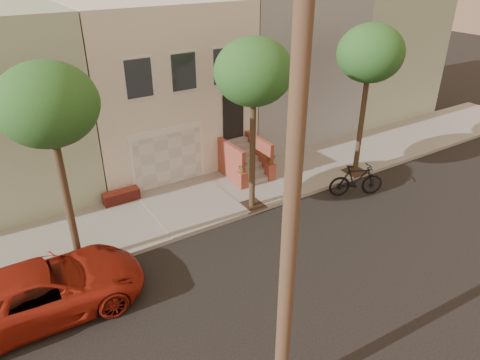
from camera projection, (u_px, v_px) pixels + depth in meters
ground at (295, 273)px, 13.73m from camera, size 90.00×90.00×0.00m
sidewalk at (211, 198)px, 17.70m from camera, size 40.00×3.70×0.15m
house_row at (147, 78)px, 20.42m from camera, size 33.10×11.70×7.00m
tree_left at (48, 106)px, 11.60m from camera, size 2.70×2.57×6.30m
tree_mid at (254, 73)px, 14.69m from camera, size 2.70×2.57×6.30m
tree_right at (370, 54)px, 17.31m from camera, size 2.70×2.57×6.30m
pickup_truck at (44, 290)px, 11.94m from camera, size 5.44×2.64×1.49m
motorcycle at (356, 180)px, 17.81m from camera, size 2.29×1.51×1.34m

